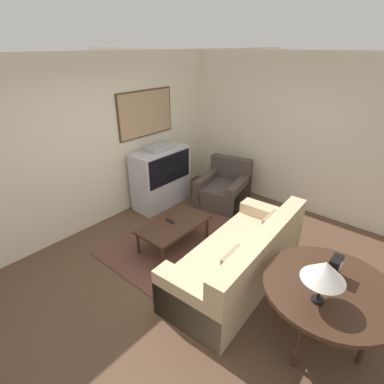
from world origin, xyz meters
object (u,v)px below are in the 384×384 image
(armchair, at_px, (224,190))
(mantel_clock, at_px, (335,267))
(couch, at_px, (240,260))
(coffee_table, at_px, (174,226))
(table_lamp, at_px, (325,271))
(console_table, at_px, (329,291))
(tv, at_px, (161,177))

(armchair, xyz_separation_m, mantel_clock, (-1.69, -2.47, 0.56))
(armchair, height_order, mantel_clock, mantel_clock)
(mantel_clock, bearing_deg, couch, 86.28)
(armchair, relative_size, coffee_table, 1.00)
(armchair, relative_size, table_lamp, 2.46)
(coffee_table, height_order, console_table, console_table)
(couch, bearing_deg, console_table, 75.42)
(couch, height_order, console_table, couch)
(couch, xyz_separation_m, console_table, (-0.22, -1.11, 0.35))
(armchair, height_order, table_lamp, table_lamp)
(tv, height_order, console_table, tv)
(console_table, bearing_deg, armchair, 53.64)
(tv, height_order, table_lamp, tv)
(tv, xyz_separation_m, coffee_table, (-0.85, -1.13, -0.19))
(console_table, bearing_deg, tv, 72.86)
(tv, bearing_deg, table_lamp, -111.24)
(coffee_table, bearing_deg, couch, -88.41)
(coffee_table, relative_size, mantel_clock, 4.77)
(tv, distance_m, console_table, 3.53)
(couch, distance_m, table_lamp, 1.40)
(tv, xyz_separation_m, mantel_clock, (-0.89, -3.34, 0.28))
(coffee_table, distance_m, console_table, 2.28)
(couch, relative_size, coffee_table, 2.06)
(armchair, xyz_separation_m, coffee_table, (-1.65, -0.25, 0.10))
(coffee_table, bearing_deg, table_lamp, -101.50)
(armchair, distance_m, table_lamp, 3.34)
(tv, xyz_separation_m, couch, (-0.82, -2.27, -0.24))
(couch, bearing_deg, tv, -112.93)
(tv, bearing_deg, couch, -109.80)
(tv, relative_size, table_lamp, 2.68)
(couch, distance_m, coffee_table, 1.14)
(tv, relative_size, mantel_clock, 5.20)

